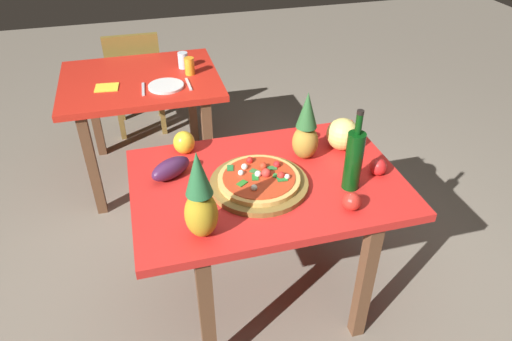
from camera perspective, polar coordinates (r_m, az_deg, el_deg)
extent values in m
plane|color=gray|center=(2.60, 1.13, -14.42)|extent=(10.00, 10.00, 0.00)
cube|color=brown|center=(2.06, -6.00, -17.36)|extent=(0.06, 0.06, 0.70)
cube|color=brown|center=(2.23, 13.14, -13.17)|extent=(0.06, 0.06, 0.70)
cube|color=brown|center=(2.57, -8.85, -4.79)|extent=(0.06, 0.06, 0.70)
cube|color=brown|center=(2.70, 6.48, -2.25)|extent=(0.06, 0.06, 0.70)
cube|color=red|center=(2.11, 1.35, -1.54)|extent=(1.21, 0.82, 0.04)
cube|color=brown|center=(3.04, -19.35, 0.46)|extent=(0.06, 0.06, 0.70)
cube|color=brown|center=(3.04, -5.82, 2.50)|extent=(0.06, 0.06, 0.70)
cube|color=brown|center=(3.67, -19.16, 6.66)|extent=(0.06, 0.06, 0.70)
cube|color=brown|center=(3.67, -7.87, 8.37)|extent=(0.06, 0.06, 0.70)
cube|color=red|center=(3.17, -13.99, 10.62)|extent=(1.01, 0.82, 0.04)
cube|color=olive|center=(4.18, -11.83, 9.16)|extent=(0.04, 0.04, 0.41)
cube|color=olive|center=(4.18, -16.35, 8.49)|extent=(0.04, 0.04, 0.41)
cube|color=olive|center=(3.88, -11.40, 7.13)|extent=(0.04, 0.04, 0.41)
cube|color=olive|center=(3.89, -16.25, 6.41)|extent=(0.04, 0.04, 0.41)
cube|color=olive|center=(3.94, -14.43, 10.75)|extent=(0.40, 0.40, 0.04)
cube|color=olive|center=(3.69, -14.79, 12.76)|extent=(0.40, 0.04, 0.40)
cylinder|color=olive|center=(2.05, 0.36, -1.63)|extent=(0.43, 0.43, 0.02)
cylinder|color=#E3AE58|center=(2.03, 0.37, -1.10)|extent=(0.36, 0.36, 0.02)
cylinder|color=red|center=(2.03, 0.37, -0.81)|extent=(0.32, 0.32, 0.00)
sphere|color=red|center=(2.08, 0.88, 0.53)|extent=(0.04, 0.04, 0.04)
sphere|color=red|center=(2.03, 1.25, -0.31)|extent=(0.04, 0.04, 0.04)
sphere|color=red|center=(2.09, 2.54, 0.73)|extent=(0.03, 0.03, 0.03)
sphere|color=red|center=(2.12, -0.79, 1.26)|extent=(0.03, 0.03, 0.03)
sphere|color=red|center=(2.02, 3.09, -0.61)|extent=(0.03, 0.03, 0.03)
cube|color=#367333|center=(2.05, -0.10, -0.18)|extent=(0.05, 0.05, 0.00)
cube|color=#2F6D31|center=(2.08, 1.95, 0.32)|extent=(0.05, 0.03, 0.00)
cube|color=#257435|center=(2.08, -3.17, 0.32)|extent=(0.04, 0.05, 0.00)
cube|color=#227A30|center=(2.01, 3.24, -1.07)|extent=(0.05, 0.03, 0.00)
cube|color=#247A2A|center=(2.02, -0.11, -0.83)|extent=(0.04, 0.05, 0.00)
cube|color=#2D7F32|center=(2.03, 2.71, -0.66)|extent=(0.05, 0.05, 0.00)
cube|color=#2D8128|center=(1.98, -1.72, -1.56)|extent=(0.05, 0.05, 0.00)
sphere|color=white|center=(2.03, 0.25, -0.42)|extent=(0.03, 0.03, 0.03)
sphere|color=white|center=(2.07, -1.42, 0.47)|extent=(0.03, 0.03, 0.03)
sphere|color=white|center=(2.03, -1.83, -0.35)|extent=(0.03, 0.03, 0.03)
sphere|color=silver|center=(1.95, -0.24, -2.11)|extent=(0.03, 0.03, 0.03)
sphere|color=white|center=(2.02, 3.84, -0.75)|extent=(0.02, 0.02, 0.02)
cylinder|color=#09390E|center=(2.02, 11.83, 1.12)|extent=(0.08, 0.08, 0.27)
cylinder|color=#09390E|center=(1.92, 12.46, 5.57)|extent=(0.03, 0.03, 0.09)
cylinder|color=black|center=(1.90, 12.66, 6.96)|extent=(0.03, 0.03, 0.02)
ellipsoid|color=#B89221|center=(1.77, -6.70, -5.32)|extent=(0.13, 0.13, 0.20)
cone|color=#286639|center=(1.65, -7.14, -0.33)|extent=(0.10, 0.10, 0.18)
ellipsoid|color=#B38632|center=(2.21, 6.02, 3.47)|extent=(0.12, 0.12, 0.17)
cone|color=#2C6330|center=(2.13, 6.30, 7.38)|extent=(0.10, 0.10, 0.17)
sphere|color=#EAD56E|center=(2.31, 10.54, 4.39)|extent=(0.16, 0.16, 0.16)
ellipsoid|color=yellow|center=(2.29, -8.79, 3.41)|extent=(0.10, 0.10, 0.11)
ellipsoid|color=#451F46|center=(2.12, -10.37, 0.25)|extent=(0.22, 0.18, 0.09)
sphere|color=red|center=(1.95, 11.62, -3.72)|extent=(0.08, 0.08, 0.08)
sphere|color=red|center=(2.37, 6.16, 4.40)|extent=(0.07, 0.07, 0.07)
sphere|color=red|center=(2.18, 14.70, 0.47)|extent=(0.08, 0.08, 0.08)
cylinder|color=orange|center=(3.13, -8.13, 12.52)|extent=(0.06, 0.06, 0.11)
cylinder|color=silver|center=(3.24, -8.90, 13.17)|extent=(0.07, 0.07, 0.10)
cylinder|color=white|center=(2.99, -10.94, 10.11)|extent=(0.22, 0.22, 0.02)
cube|color=silver|center=(2.98, -13.63, 9.64)|extent=(0.03, 0.18, 0.01)
cube|color=silver|center=(3.00, -8.24, 10.41)|extent=(0.02, 0.18, 0.01)
cube|color=yellow|center=(3.07, -17.78, 9.65)|extent=(0.15, 0.13, 0.01)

